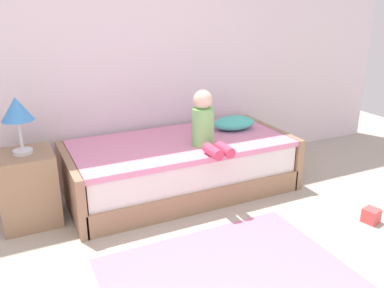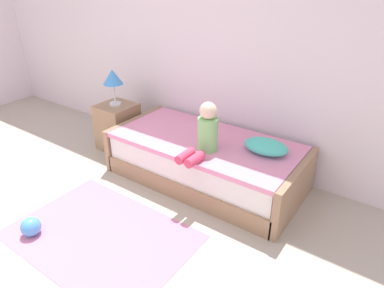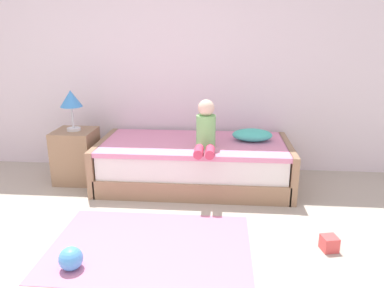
% 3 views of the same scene
% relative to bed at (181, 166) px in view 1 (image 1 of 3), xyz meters
% --- Properties ---
extents(wall_rear, '(7.20, 0.10, 2.90)m').
position_rel_bed_xyz_m(wall_rear, '(-0.69, 0.60, 1.20)').
color(wall_rear, white).
rests_on(wall_rear, ground).
extents(bed, '(2.11, 1.00, 0.50)m').
position_rel_bed_xyz_m(bed, '(0.00, 0.00, 0.00)').
color(bed, '#997556').
rests_on(bed, ground).
extents(nightstand, '(0.44, 0.44, 0.60)m').
position_rel_bed_xyz_m(nightstand, '(-1.35, 0.00, 0.05)').
color(nightstand, '#997556').
rests_on(nightstand, ground).
extents(table_lamp, '(0.24, 0.24, 0.45)m').
position_rel_bed_xyz_m(table_lamp, '(-1.35, 0.00, 0.69)').
color(table_lamp, silver).
rests_on(table_lamp, nightstand).
extents(child_figure, '(0.20, 0.51, 0.50)m').
position_rel_bed_xyz_m(child_figure, '(0.14, -0.23, 0.46)').
color(child_figure, '#7FC672').
rests_on(child_figure, bed).
extents(pillow, '(0.44, 0.30, 0.13)m').
position_rel_bed_xyz_m(pillow, '(0.64, 0.10, 0.32)').
color(pillow, '#4CCCBC').
rests_on(pillow, bed).
extents(area_rug, '(1.60, 1.10, 0.01)m').
position_rel_bed_xyz_m(area_rug, '(-0.25, -1.30, -0.24)').
color(area_rug, pink).
rests_on(area_rug, ground).
extents(toy_block, '(0.14, 0.14, 0.12)m').
position_rel_bed_xyz_m(toy_block, '(1.17, -1.23, -0.19)').
color(toy_block, '#E54C4C').
rests_on(toy_block, ground).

